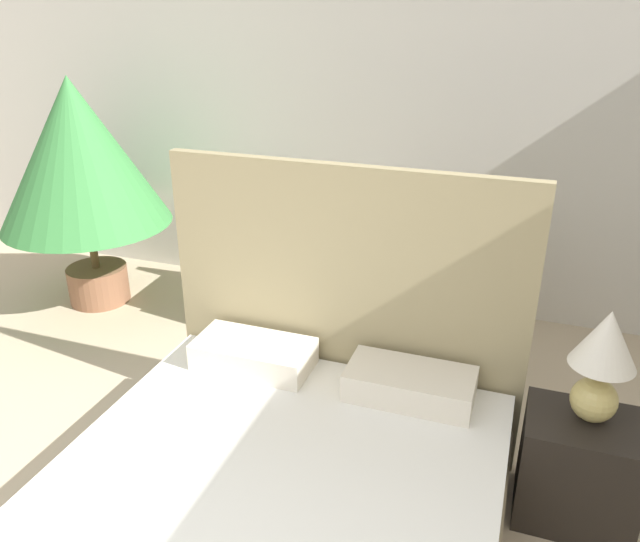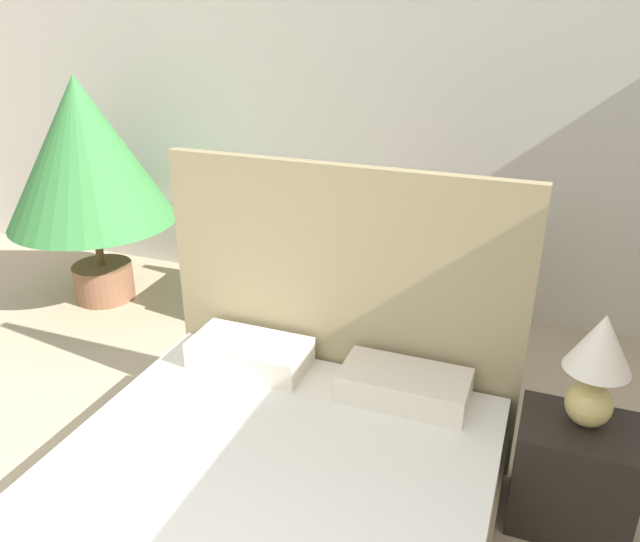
{
  "view_description": "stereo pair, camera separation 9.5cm",
  "coord_description": "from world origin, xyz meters",
  "views": [
    {
      "loc": [
        1.0,
        -0.34,
        2.22
      ],
      "look_at": [
        -0.16,
        2.94,
        0.68
      ],
      "focal_mm": 35.0,
      "sensor_mm": 36.0,
      "label": 1
    },
    {
      "loc": [
        1.09,
        -0.3,
        2.22
      ],
      "look_at": [
        -0.16,
        2.94,
        0.68
      ],
      "focal_mm": 35.0,
      "sensor_mm": 36.0,
      "label": 2
    }
  ],
  "objects": [
    {
      "name": "wall_back",
      "position": [
        0.0,
        4.12,
        1.45
      ],
      "size": [
        10.0,
        0.06,
        2.9
      ],
      "color": "silver",
      "rests_on": "ground_plane"
    },
    {
      "name": "armchair_near_window_right",
      "position": [
        -0.04,
        3.51,
        0.28
      ],
      "size": [
        0.59,
        0.68,
        0.84
      ],
      "rotation": [
        0.0,
        0.0,
        -0.03
      ],
      "color": "beige",
      "rests_on": "ground_plane"
    },
    {
      "name": "nightstand",
      "position": [
        1.36,
        2.14,
        0.26
      ],
      "size": [
        0.51,
        0.39,
        0.53
      ],
      "color": "black",
      "rests_on": "ground_plane"
    },
    {
      "name": "armchair_near_window_left",
      "position": [
        -0.93,
        3.51,
        0.28
      ],
      "size": [
        0.6,
        0.69,
        0.84
      ],
      "rotation": [
        0.0,
        0.0,
        0.05
      ],
      "color": "beige",
      "rests_on": "ground_plane"
    },
    {
      "name": "potted_palm",
      "position": [
        -2.13,
        3.28,
        1.15
      ],
      "size": [
        1.24,
        1.24,
        1.73
      ],
      "color": "brown",
      "rests_on": "ground_plane"
    },
    {
      "name": "side_table",
      "position": [
        -0.49,
        3.49,
        0.22
      ],
      "size": [
        0.3,
        0.3,
        0.43
      ],
      "color": "gold",
      "rests_on": "ground_plane"
    },
    {
      "name": "table_lamp",
      "position": [
        1.37,
        2.17,
        0.84
      ],
      "size": [
        0.27,
        0.27,
        0.53
      ],
      "color": "tan",
      "rests_on": "nightstand"
    },
    {
      "name": "bed",
      "position": [
        0.17,
        1.36,
        0.28
      ],
      "size": [
        1.84,
        2.25,
        1.51
      ],
      "color": "#8C7A5B",
      "rests_on": "ground_plane"
    }
  ]
}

